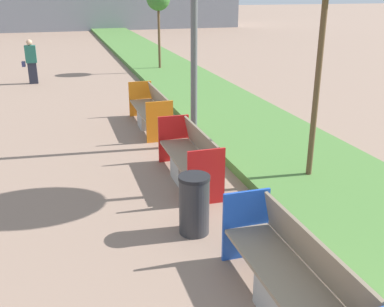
{
  "coord_description": "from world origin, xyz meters",
  "views": [
    {
      "loc": [
        -1.2,
        0.74,
        3.3
      ],
      "look_at": [
        0.9,
        7.72,
        0.6
      ],
      "focal_mm": 42.0,
      "sensor_mm": 36.0,
      "label": 1
    }
  ],
  "objects_px": {
    "bench_blue_frame": "(292,284)",
    "pedestrian_walking": "(31,62)",
    "bench_red_frame": "(190,161)",
    "litter_bin": "(194,204)",
    "sapling_tree_far": "(158,0)",
    "bench_orange_frame": "(151,113)"
  },
  "relations": [
    {
      "from": "bench_blue_frame",
      "to": "pedestrian_walking",
      "type": "height_order",
      "value": "pedestrian_walking"
    },
    {
      "from": "bench_red_frame",
      "to": "litter_bin",
      "type": "distance_m",
      "value": 1.88
    },
    {
      "from": "bench_red_frame",
      "to": "pedestrian_walking",
      "type": "height_order",
      "value": "pedestrian_walking"
    },
    {
      "from": "bench_blue_frame",
      "to": "sapling_tree_far",
      "type": "height_order",
      "value": "sapling_tree_far"
    },
    {
      "from": "sapling_tree_far",
      "to": "pedestrian_walking",
      "type": "relative_size",
      "value": 2.14
    },
    {
      "from": "bench_blue_frame",
      "to": "pedestrian_walking",
      "type": "relative_size",
      "value": 1.48
    },
    {
      "from": "sapling_tree_far",
      "to": "pedestrian_walking",
      "type": "distance_m",
      "value": 5.47
    },
    {
      "from": "bench_red_frame",
      "to": "bench_orange_frame",
      "type": "distance_m",
      "value": 3.44
    },
    {
      "from": "bench_blue_frame",
      "to": "bench_orange_frame",
      "type": "xyz_separation_m",
      "value": [
        0.0,
        7.19,
        0.0
      ]
    },
    {
      "from": "bench_blue_frame",
      "to": "litter_bin",
      "type": "distance_m",
      "value": 2.0
    },
    {
      "from": "bench_orange_frame",
      "to": "sapling_tree_far",
      "type": "relative_size",
      "value": 0.71
    },
    {
      "from": "litter_bin",
      "to": "pedestrian_walking",
      "type": "bearing_deg",
      "value": 101.91
    },
    {
      "from": "litter_bin",
      "to": "pedestrian_walking",
      "type": "height_order",
      "value": "pedestrian_walking"
    },
    {
      "from": "bench_blue_frame",
      "to": "sapling_tree_far",
      "type": "relative_size",
      "value": 0.69
    },
    {
      "from": "bench_red_frame",
      "to": "pedestrian_walking",
      "type": "relative_size",
      "value": 1.33
    },
    {
      "from": "bench_blue_frame",
      "to": "pedestrian_walking",
      "type": "xyz_separation_m",
      "value": [
        -2.99,
        13.83,
        0.42
      ]
    },
    {
      "from": "litter_bin",
      "to": "pedestrian_walking",
      "type": "distance_m",
      "value": 12.16
    },
    {
      "from": "bench_orange_frame",
      "to": "sapling_tree_far",
      "type": "distance_m",
      "value": 8.27
    },
    {
      "from": "bench_orange_frame",
      "to": "litter_bin",
      "type": "relative_size",
      "value": 2.73
    },
    {
      "from": "bench_orange_frame",
      "to": "bench_red_frame",
      "type": "bearing_deg",
      "value": -90.06
    },
    {
      "from": "bench_blue_frame",
      "to": "bench_red_frame",
      "type": "xyz_separation_m",
      "value": [
        -0.0,
        3.75,
        -0.01
      ]
    },
    {
      "from": "pedestrian_walking",
      "to": "litter_bin",
      "type": "bearing_deg",
      "value": -78.09
    }
  ]
}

